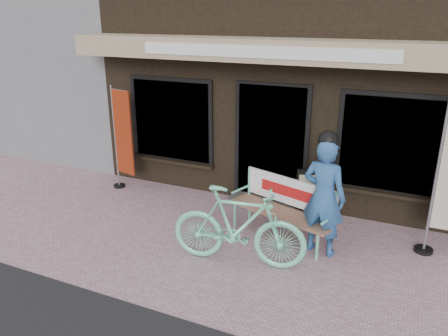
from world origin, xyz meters
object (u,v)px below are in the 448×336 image
at_px(bench, 285,204).
at_px(person, 324,195).
at_px(menu_stand, 309,195).
at_px(nobori_red, 122,138).
at_px(bicycle, 238,226).

xyz_separation_m(bench, person, (0.62, -0.24, 0.35)).
bearing_deg(menu_stand, person, -85.71).
distance_m(person, nobori_red, 4.10).
relative_size(bench, menu_stand, 1.99).
bearing_deg(person, bicycle, -130.37).
bearing_deg(bench, menu_stand, 91.63).
bearing_deg(nobori_red, bicycle, -13.96).
bearing_deg(person, bench, 170.14).
bearing_deg(bicycle, bench, -27.66).
xyz_separation_m(person, menu_stand, (-0.41, 0.95, -0.44)).
bearing_deg(person, nobori_red, 179.69).
distance_m(person, bicycle, 1.29).
height_order(bicycle, nobori_red, nobori_red).
distance_m(bench, nobori_red, 3.48).
distance_m(person, menu_stand, 1.13).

